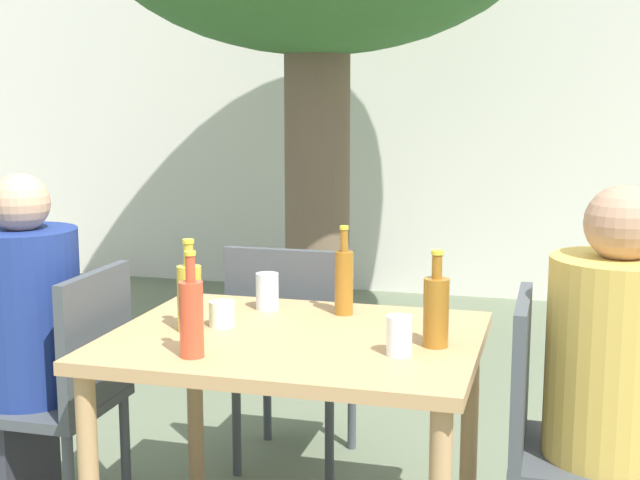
{
  "coord_description": "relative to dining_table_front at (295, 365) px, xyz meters",
  "views": [
    {
      "loc": [
        0.78,
        -2.57,
        1.52
      ],
      "look_at": [
        0.0,
        0.3,
        1.02
      ],
      "focal_mm": 50.0,
      "sensor_mm": 36.0,
      "label": 1
    }
  ],
  "objects": [
    {
      "name": "dining_table_front",
      "position": [
        0.0,
        0.0,
        0.0
      ],
      "size": [
        1.14,
        0.9,
        0.77
      ],
      "color": "tan",
      "rests_on": "ground_plane"
    },
    {
      "name": "drinking_glass_2",
      "position": [
        -0.25,
        0.03,
        0.14
      ],
      "size": [
        0.08,
        0.08,
        0.08
      ],
      "color": "silver",
      "rests_on": "dining_table_front"
    },
    {
      "name": "patio_chair_2",
      "position": [
        -0.23,
        0.68,
        -0.14
      ],
      "size": [
        0.44,
        0.44,
        0.93
      ],
      "rotation": [
        0.0,
        0.0,
        3.14
      ],
      "color": "#474C51",
      "rests_on": "ground_plane"
    },
    {
      "name": "patio_chair_1",
      "position": [
        0.8,
        0.0,
        -0.14
      ],
      "size": [
        0.44,
        0.44,
        0.93
      ],
      "rotation": [
        0.0,
        0.0,
        1.57
      ],
      "color": "#474C51",
      "rests_on": "ground_plane"
    },
    {
      "name": "amber_bottle_3",
      "position": [
        0.09,
        0.29,
        0.22
      ],
      "size": [
        0.06,
        0.06,
        0.3
      ],
      "color": "#9E661E",
      "rests_on": "dining_table_front"
    },
    {
      "name": "cafe_building_wall",
      "position": [
        0.0,
        4.0,
        0.73
      ],
      "size": [
        10.0,
        0.08,
        2.8
      ],
      "color": "white",
      "rests_on": "ground_plane"
    },
    {
      "name": "patio_chair_0",
      "position": [
        -0.8,
        0.0,
        -0.14
      ],
      "size": [
        0.44,
        0.44,
        0.93
      ],
      "rotation": [
        0.0,
        0.0,
        -1.57
      ],
      "color": "#474C51",
      "rests_on": "ground_plane"
    },
    {
      "name": "soda_bottle_2",
      "position": [
        -0.21,
        -0.3,
        0.22
      ],
      "size": [
        0.07,
        0.07,
        0.31
      ],
      "color": "#DB4C2D",
      "rests_on": "dining_table_front"
    },
    {
      "name": "amber_bottle_0",
      "position": [
        0.44,
        -0.01,
        0.21
      ],
      "size": [
        0.08,
        0.08,
        0.29
      ],
      "color": "#9E661E",
      "rests_on": "dining_table_front"
    },
    {
      "name": "drinking_glass_1",
      "position": [
        0.35,
        -0.13,
        0.16
      ],
      "size": [
        0.07,
        0.07,
        0.12
      ],
      "color": "white",
      "rests_on": "dining_table_front"
    },
    {
      "name": "person_seated_0",
      "position": [
        -1.04,
        -0.0,
        -0.11
      ],
      "size": [
        0.58,
        0.36,
        1.25
      ],
      "rotation": [
        0.0,
        0.0,
        -1.57
      ],
      "color": "#383842",
      "rests_on": "ground_plane"
    },
    {
      "name": "oil_cruet_1",
      "position": [
        -0.33,
        -0.04,
        0.21
      ],
      "size": [
        0.08,
        0.08,
        0.29
      ],
      "color": "gold",
      "rests_on": "dining_table_front"
    },
    {
      "name": "drinking_glass_0",
      "position": [
        -0.19,
        0.28,
        0.16
      ],
      "size": [
        0.08,
        0.08,
        0.13
      ],
      "color": "silver",
      "rests_on": "dining_table_front"
    }
  ]
}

